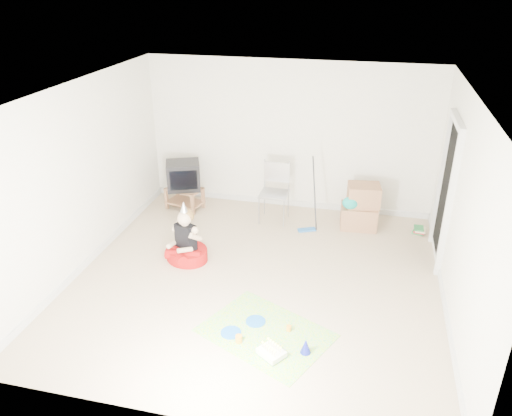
% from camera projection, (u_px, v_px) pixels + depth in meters
% --- Properties ---
extents(ground, '(5.00, 5.00, 0.00)m').
position_uv_depth(ground, '(256.00, 279.00, 6.96)').
color(ground, '#C8B090').
rests_on(ground, ground).
extents(doorway_recess, '(0.02, 0.90, 2.05)m').
position_uv_depth(doorway_recess, '(446.00, 194.00, 7.06)').
color(doorway_recess, black).
rests_on(doorway_recess, ground).
extents(tv_stand, '(0.71, 0.54, 0.39)m').
position_uv_depth(tv_stand, '(185.00, 196.00, 8.93)').
color(tv_stand, '#926242').
rests_on(tv_stand, ground).
extents(crt_tv, '(0.70, 0.65, 0.49)m').
position_uv_depth(crt_tv, '(183.00, 175.00, 8.75)').
color(crt_tv, black).
rests_on(crt_tv, tv_stand).
extents(folding_chair, '(0.47, 0.45, 1.03)m').
position_uv_depth(folding_chair, '(274.00, 194.00, 8.37)').
color(folding_chair, '#98999E').
rests_on(folding_chair, ground).
extents(cardboard_boxes, '(0.64, 0.52, 0.75)m').
position_uv_depth(cardboard_boxes, '(360.00, 207.00, 8.22)').
color(cardboard_boxes, '#A06F4D').
rests_on(cardboard_boxes, ground).
extents(floor_mop, '(0.31, 0.37, 1.19)m').
position_uv_depth(floor_mop, '(308.00, 216.00, 8.14)').
color(floor_mop, '#2467B7').
rests_on(floor_mop, ground).
extents(book_pile, '(0.24, 0.27, 0.10)m').
position_uv_depth(book_pile, '(420.00, 230.00, 8.17)').
color(book_pile, '#297B3D').
rests_on(book_pile, ground).
extents(seated_woman, '(0.87, 0.87, 0.94)m').
position_uv_depth(seated_woman, '(186.00, 247.00, 7.35)').
color(seated_woman, '#AA100F').
rests_on(seated_woman, ground).
extents(party_mat, '(1.75, 1.56, 0.01)m').
position_uv_depth(party_mat, '(266.00, 333.00, 5.92)').
color(party_mat, '#E12F71').
rests_on(party_mat, ground).
extents(birthday_cake, '(0.36, 0.34, 0.14)m').
position_uv_depth(birthday_cake, '(271.00, 353.00, 5.55)').
color(birthday_cake, white).
rests_on(birthday_cake, party_mat).
extents(blue_plate_near, '(0.28, 0.28, 0.01)m').
position_uv_depth(blue_plate_near, '(256.00, 321.00, 6.10)').
color(blue_plate_near, blue).
rests_on(blue_plate_near, party_mat).
extents(blue_plate_far, '(0.28, 0.28, 0.01)m').
position_uv_depth(blue_plate_far, '(231.00, 333.00, 5.91)').
color(blue_plate_far, blue).
rests_on(blue_plate_far, party_mat).
extents(orange_cup_near, '(0.07, 0.07, 0.07)m').
position_uv_depth(orange_cup_near, '(289.00, 328.00, 5.94)').
color(orange_cup_near, orange).
rests_on(orange_cup_near, party_mat).
extents(orange_cup_far, '(0.11, 0.11, 0.09)m').
position_uv_depth(orange_cup_far, '(239.00, 339.00, 5.75)').
color(orange_cup_far, orange).
rests_on(orange_cup_far, party_mat).
extents(blue_party_hat, '(0.18, 0.18, 0.18)m').
position_uv_depth(blue_party_hat, '(306.00, 346.00, 5.57)').
color(blue_party_hat, '#1A21B9').
rests_on(blue_party_hat, party_mat).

